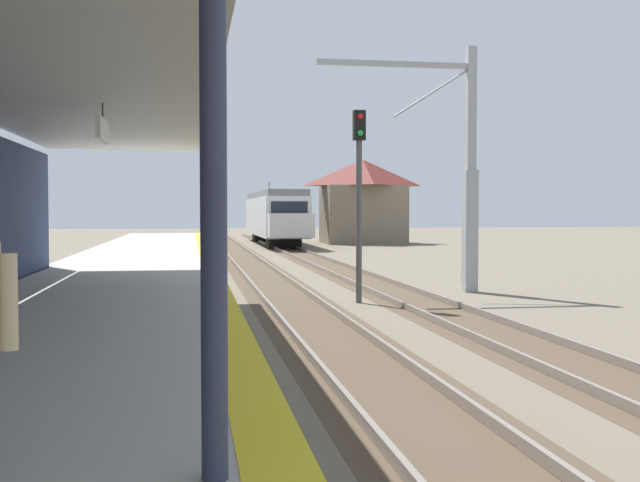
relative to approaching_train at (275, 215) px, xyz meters
The scene contains 7 objects.
station_platform 41.79m from the approaching_train, 100.77° to the right, with size 5.00×80.00×0.91m.
track_pair_nearest_platform 37.24m from the approaching_train, 95.25° to the right, with size 2.34×120.00×0.16m.
track_pair_middle 37.08m from the approaching_train, 90.01° to the right, with size 2.34×120.00×0.16m.
approaching_train is the anchor object (origin of this frame).
rail_signal_post 36.52m from the approaching_train, 92.51° to the right, with size 0.32×0.34×5.20m.
catenary_pylon_far_side 34.31m from the approaching_train, 86.53° to the right, with size 5.00×0.40×7.50m.
distant_trackside_house 7.12m from the approaching_train, 10.44° to the left, with size 6.60×5.28×6.40m.
Camera 1 is at (-0.78, -0.04, 2.51)m, focal length 43.76 mm.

